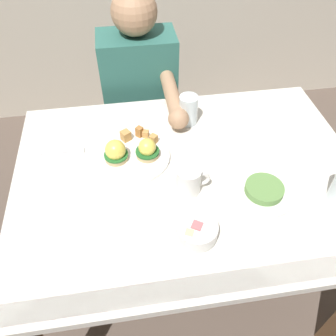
# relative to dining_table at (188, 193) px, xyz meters

# --- Properties ---
(ground_plane) EXTENTS (6.00, 6.00, 0.00)m
(ground_plane) POSITION_rel_dining_table_xyz_m (0.00, 0.00, -0.63)
(ground_plane) COLOR brown
(dining_table) EXTENTS (1.20, 0.90, 0.74)m
(dining_table) POSITION_rel_dining_table_xyz_m (0.00, 0.00, 0.00)
(dining_table) COLOR white
(dining_table) RESTS_ON ground_plane
(eggs_benedict_plate) EXTENTS (0.27, 0.27, 0.09)m
(eggs_benedict_plate) POSITION_rel_dining_table_xyz_m (-0.19, 0.11, 0.13)
(eggs_benedict_plate) COLOR white
(eggs_benedict_plate) RESTS_ON dining_table
(fruit_bowl) EXTENTS (0.12, 0.12, 0.06)m
(fruit_bowl) POSITION_rel_dining_table_xyz_m (-0.03, -0.25, 0.14)
(fruit_bowl) COLOR white
(fruit_bowl) RESTS_ON dining_table
(coffee_mug) EXTENTS (0.11, 0.08, 0.09)m
(coffee_mug) POSITION_rel_dining_table_xyz_m (-0.02, -0.07, 0.16)
(coffee_mug) COLOR white
(coffee_mug) RESTS_ON dining_table
(fork) EXTENTS (0.16, 0.03, 0.00)m
(fork) POSITION_rel_dining_table_xyz_m (-0.43, 0.17, 0.11)
(fork) COLOR silver
(fork) RESTS_ON dining_table
(water_glass_near) EXTENTS (0.07, 0.07, 0.12)m
(water_glass_near) POSITION_rel_dining_table_xyz_m (0.05, 0.28, 0.16)
(water_glass_near) COLOR silver
(water_glass_near) RESTS_ON dining_table
(side_plate) EXTENTS (0.20, 0.20, 0.04)m
(side_plate) POSITION_rel_dining_table_xyz_m (0.22, -0.12, 0.12)
(side_plate) COLOR white
(side_plate) RESTS_ON dining_table
(diner_person) EXTENTS (0.34, 0.54, 1.14)m
(diner_person) POSITION_rel_dining_table_xyz_m (-0.11, 0.60, 0.02)
(diner_person) COLOR #33333D
(diner_person) RESTS_ON ground_plane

